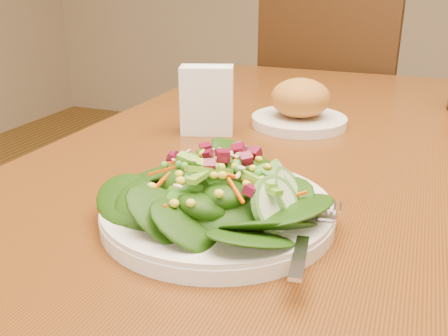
# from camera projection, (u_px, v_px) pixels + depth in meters

# --- Properties ---
(dining_table) EXTENTS (0.90, 1.40, 0.75)m
(dining_table) POSITION_uv_depth(u_px,v_px,m) (333.00, 211.00, 0.82)
(dining_table) COLOR #643213
(dining_table) RESTS_ON ground_plane
(chair_far) EXTENTS (0.50, 0.51, 0.97)m
(chair_far) POSITION_uv_depth(u_px,v_px,m) (331.00, 130.00, 1.70)
(chair_far) COLOR #35190A
(chair_far) RESTS_ON ground_plane
(salad_plate) EXTENTS (0.27, 0.26, 0.08)m
(salad_plate) POSITION_uv_depth(u_px,v_px,m) (225.00, 199.00, 0.55)
(salad_plate) COLOR silver
(salad_plate) RESTS_ON dining_table
(bread_plate) EXTENTS (0.17, 0.17, 0.09)m
(bread_plate) POSITION_uv_depth(u_px,v_px,m) (300.00, 107.00, 0.91)
(bread_plate) COLOR silver
(bread_plate) RESTS_ON dining_table
(napkin_holder) EXTENTS (0.10, 0.08, 0.12)m
(napkin_holder) POSITION_uv_depth(u_px,v_px,m) (207.00, 98.00, 0.86)
(napkin_holder) COLOR white
(napkin_holder) RESTS_ON dining_table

